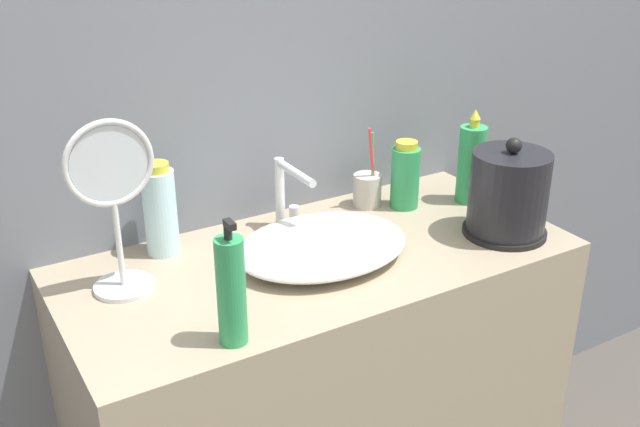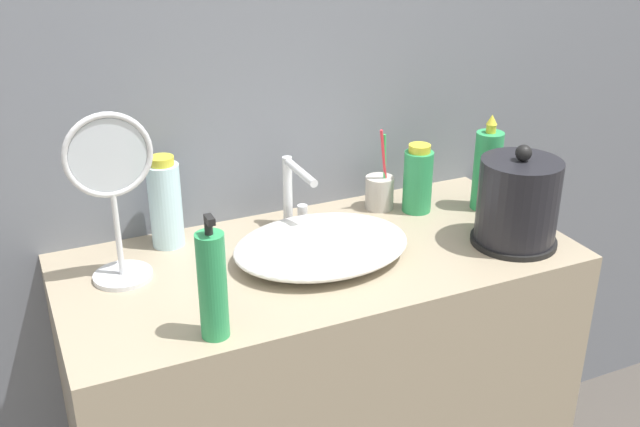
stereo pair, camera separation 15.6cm
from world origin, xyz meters
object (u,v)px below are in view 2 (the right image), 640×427
(faucet, at_px, (294,188))
(vanity_mirror, at_px, (112,189))
(electric_kettle, at_px, (517,205))
(lotion_bottle, at_px, (213,285))
(toothbrush_cup, at_px, (380,191))
(hand_cream_bottle, at_px, (487,169))
(mouthwash_bottle, at_px, (165,203))
(shampoo_bottle, at_px, (418,180))

(faucet, xyz_separation_m, vanity_mirror, (-0.41, -0.08, 0.10))
(electric_kettle, distance_m, lotion_bottle, 0.71)
(faucet, xyz_separation_m, lotion_bottle, (-0.30, -0.35, 0.01))
(toothbrush_cup, relative_size, hand_cream_bottle, 0.87)
(mouthwash_bottle, height_order, hand_cream_bottle, hand_cream_bottle)
(electric_kettle, bearing_deg, lotion_bottle, -173.66)
(faucet, relative_size, electric_kettle, 0.72)
(lotion_bottle, xyz_separation_m, hand_cream_bottle, (0.76, 0.27, -0.00))
(hand_cream_bottle, bearing_deg, electric_kettle, -106.29)
(hand_cream_bottle, height_order, vanity_mirror, vanity_mirror)
(shampoo_bottle, relative_size, mouthwash_bottle, 0.82)
(toothbrush_cup, distance_m, vanity_mirror, 0.66)
(vanity_mirror, bearing_deg, faucet, 10.51)
(hand_cream_bottle, bearing_deg, vanity_mirror, 179.24)
(toothbrush_cup, distance_m, hand_cream_bottle, 0.26)
(vanity_mirror, bearing_deg, toothbrush_cup, 8.22)
(toothbrush_cup, bearing_deg, hand_cream_bottle, -23.92)
(toothbrush_cup, xyz_separation_m, lotion_bottle, (-0.53, -0.37, 0.06))
(lotion_bottle, height_order, hand_cream_bottle, same)
(mouthwash_bottle, bearing_deg, electric_kettle, -23.84)
(electric_kettle, distance_m, mouthwash_bottle, 0.76)
(toothbrush_cup, xyz_separation_m, vanity_mirror, (-0.64, -0.09, 0.15))
(shampoo_bottle, bearing_deg, toothbrush_cup, 146.17)
(vanity_mirror, bearing_deg, hand_cream_bottle, -0.76)
(electric_kettle, bearing_deg, hand_cream_bottle, 73.71)
(shampoo_bottle, distance_m, hand_cream_bottle, 0.17)
(shampoo_bottle, relative_size, vanity_mirror, 0.48)
(faucet, relative_size, hand_cream_bottle, 0.70)
(faucet, distance_m, electric_kettle, 0.49)
(lotion_bottle, bearing_deg, electric_kettle, 6.34)
(toothbrush_cup, xyz_separation_m, mouthwash_bottle, (-0.52, 0.02, 0.06))
(hand_cream_bottle, bearing_deg, lotion_bottle, -160.85)
(lotion_bottle, bearing_deg, shampoo_bottle, 27.81)
(toothbrush_cup, bearing_deg, mouthwash_bottle, 178.05)
(electric_kettle, relative_size, shampoo_bottle, 1.36)
(lotion_bottle, bearing_deg, toothbrush_cup, 34.88)
(mouthwash_bottle, bearing_deg, toothbrush_cup, -1.95)
(shampoo_bottle, xyz_separation_m, mouthwash_bottle, (-0.59, 0.07, 0.02))
(toothbrush_cup, xyz_separation_m, hand_cream_bottle, (0.23, -0.10, 0.06))
(electric_kettle, relative_size, vanity_mirror, 0.66)
(lotion_bottle, height_order, mouthwash_bottle, lotion_bottle)
(toothbrush_cup, distance_m, shampoo_bottle, 0.10)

